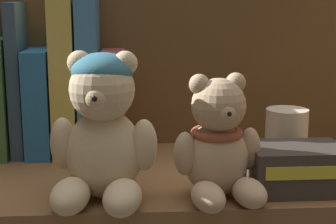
% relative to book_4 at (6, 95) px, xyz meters
% --- Properties ---
extents(shelf_board, '(0.78, 0.28, 0.02)m').
position_rel_book_4_xyz_m(shelf_board, '(0.25, -0.12, -0.10)').
color(shelf_board, brown).
rests_on(shelf_board, ground).
extents(shelf_back_panel, '(0.81, 0.01, 0.30)m').
position_rel_book_4_xyz_m(shelf_back_panel, '(0.25, 0.03, 0.04)').
color(shelf_back_panel, brown).
rests_on(shelf_back_panel, ground).
extents(book_4, '(0.02, 0.14, 0.17)m').
position_rel_book_4_xyz_m(book_4, '(0.00, 0.00, 0.00)').
color(book_4, '#396738').
rests_on(book_4, shelf_board).
extents(book_5, '(0.02, 0.12, 0.22)m').
position_rel_book_4_xyz_m(book_5, '(0.02, 0.00, 0.03)').
color(book_5, '#334C64').
rests_on(book_5, shelf_board).
extents(book_6, '(0.04, 0.14, 0.15)m').
position_rel_book_4_xyz_m(book_6, '(0.05, 0.00, -0.01)').
color(book_6, '#2464A0').
rests_on(book_6, shelf_board).
extents(book_7, '(0.03, 0.14, 0.23)m').
position_rel_book_4_xyz_m(book_7, '(0.09, 0.00, 0.03)').
color(book_7, gold).
rests_on(book_7, shelf_board).
extents(book_8, '(0.03, 0.15, 0.25)m').
position_rel_book_4_xyz_m(book_8, '(0.13, 0.00, 0.04)').
color(book_8, teal).
rests_on(book_8, shelf_board).
extents(book_9, '(0.03, 0.10, 0.15)m').
position_rel_book_4_xyz_m(book_9, '(0.16, 0.00, -0.01)').
color(book_9, '#974747').
rests_on(book_9, shelf_board).
extents(teddy_bear_larger, '(0.13, 0.13, 0.17)m').
position_rel_book_4_xyz_m(teddy_bear_larger, '(0.15, -0.21, -0.00)').
color(teddy_bear_larger, beige).
rests_on(teddy_bear_larger, shelf_board).
extents(teddy_bear_smaller, '(0.11, 0.11, 0.14)m').
position_rel_book_4_xyz_m(teddy_bear_smaller, '(0.28, -0.22, -0.02)').
color(teddy_bear_smaller, tan).
rests_on(teddy_bear_smaller, shelf_board).
extents(pillar_candle, '(0.06, 0.06, 0.08)m').
position_rel_book_4_xyz_m(pillar_candle, '(0.40, -0.10, -0.05)').
color(pillar_candle, silver).
rests_on(pillar_candle, shelf_board).
extents(small_product_box, '(0.11, 0.08, 0.05)m').
position_rel_book_4_xyz_m(small_product_box, '(0.38, -0.20, -0.06)').
color(small_product_box, '#38332D').
rests_on(small_product_box, shelf_board).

